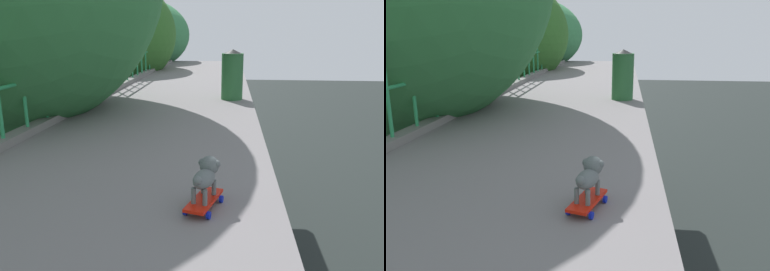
{
  "view_description": "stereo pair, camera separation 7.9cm",
  "coord_description": "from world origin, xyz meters",
  "views": [
    {
      "loc": [
        2.37,
        -1.34,
        7.25
      ],
      "look_at": [
        2.02,
        2.33,
        6.27
      ],
      "focal_mm": 36.78,
      "sensor_mm": 36.0,
      "label": 1
    },
    {
      "loc": [
        2.45,
        -1.34,
        7.25
      ],
      "look_at": [
        2.02,
        2.33,
        6.27
      ],
      "focal_mm": 36.78,
      "sensor_mm": 36.0,
      "label": 2
    }
  ],
  "objects": [
    {
      "name": "litter_bin",
      "position": [
        2.42,
        6.46,
        6.43
      ],
      "size": [
        0.43,
        0.43,
        0.98
      ],
      "color": "#2A6334",
      "rests_on": "overpass_deck"
    },
    {
      "name": "small_dog",
      "position": [
        2.21,
        1.46,
        6.2
      ],
      "size": [
        0.23,
        0.39,
        0.31
      ],
      "color": "#575E5F",
      "rests_on": "toy_skateboard"
    },
    {
      "name": "car_silver_fifth",
      "position": [
        -4.82,
        9.55,
        0.72
      ],
      "size": [
        1.81,
        3.9,
        1.47
      ],
      "color": "#ACB1B7",
      "rests_on": "ground"
    },
    {
      "name": "toy_skateboard",
      "position": [
        2.2,
        1.42,
        6.0
      ],
      "size": [
        0.3,
        0.5,
        0.08
      ],
      "color": "red",
      "rests_on": "overpass_deck"
    },
    {
      "name": "car_blue_seventh",
      "position": [
        -4.82,
        16.39,
        0.71
      ],
      "size": [
        1.94,
        4.58,
        1.45
      ],
      "color": "navy",
      "rests_on": "ground"
    },
    {
      "name": "city_bus",
      "position": [
        -8.65,
        28.71,
        2.0
      ],
      "size": [
        2.58,
        10.02,
        3.57
      ],
      "color": "navy",
      "rests_on": "ground"
    },
    {
      "name": "roadside_tree_farthest",
      "position": [
        -1.83,
        16.69,
        6.98
      ],
      "size": [
        4.68,
        4.68,
        8.72
      ],
      "color": "brown",
      "rests_on": "ground"
    },
    {
      "name": "roadside_tree_far",
      "position": [
        -1.97,
        12.66,
        7.09
      ],
      "size": [
        4.83,
        4.83,
        9.17
      ],
      "color": "brown",
      "rests_on": "ground"
    }
  ]
}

